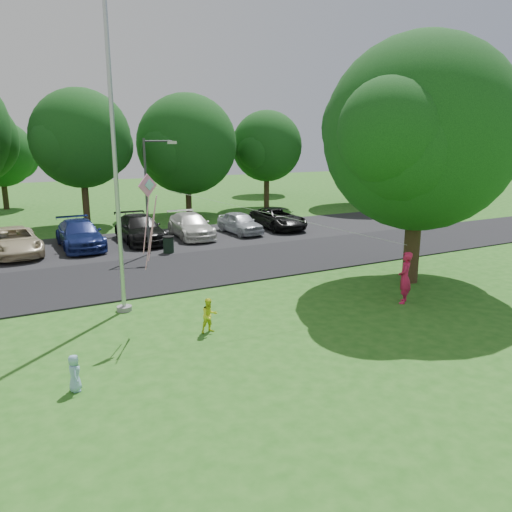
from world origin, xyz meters
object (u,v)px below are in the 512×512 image
child_yellow (209,316)px  woman (405,278)px  street_lamp (151,186)px  trash_can (168,245)px  child_blue (74,373)px  kite (156,201)px  flagpole (116,186)px  big_tree (419,138)px

child_yellow → woman: bearing=-9.5°
street_lamp → trash_can: (0.72, -0.12, -2.95)m
child_blue → kite: bearing=-39.1°
street_lamp → kite: street_lamp is taller
street_lamp → child_blue: bearing=-100.9°
flagpole → woman: size_ratio=5.45×
big_tree → kite: big_tree is taller
street_lamp → child_yellow: street_lamp is taller
big_tree → child_blue: size_ratio=10.74×
flagpole → big_tree: flagpole is taller
big_tree → woman: bearing=-138.8°
street_lamp → big_tree: 12.42m
trash_can → woman: 12.22m
big_tree → woman: 5.47m
trash_can → big_tree: size_ratio=0.09×
kite → big_tree: bearing=-23.2°
flagpole → kite: (0.66, -2.04, -0.29)m
big_tree → child_yellow: (-9.13, -1.10, -5.14)m
flagpole → trash_can: 9.20m
big_tree → child_blue: (-13.23, -2.93, -5.23)m
trash_can → child_yellow: size_ratio=0.84×
trash_can → big_tree: bearing=-53.8°
street_lamp → kite: size_ratio=0.64×
flagpole → big_tree: 11.20m
flagpole → trash_can: (4.01, 7.40, -3.72)m
child_yellow → kite: bearing=132.2°
street_lamp → flagpole: bearing=-100.3°
child_blue → woman: bearing=-77.6°
trash_can → kite: (-3.36, -9.44, 3.43)m
woman → child_blue: bearing=-34.5°
big_tree → child_yellow: bearing=-173.1°
kite → street_lamp: bearing=51.2°
woman → kite: size_ratio=0.21×
big_tree → kite: size_ratio=1.08×
trash_can → street_lamp: bearing=170.5°
flagpole → street_lamp: (3.30, 7.52, -0.77)m
street_lamp → woman: size_ratio=3.08×
flagpole → kite: bearing=-72.2°
street_lamp → child_blue: 13.98m
street_lamp → kite: 9.93m
street_lamp → trash_can: size_ratio=6.33×
street_lamp → child_yellow: bearing=-84.7°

